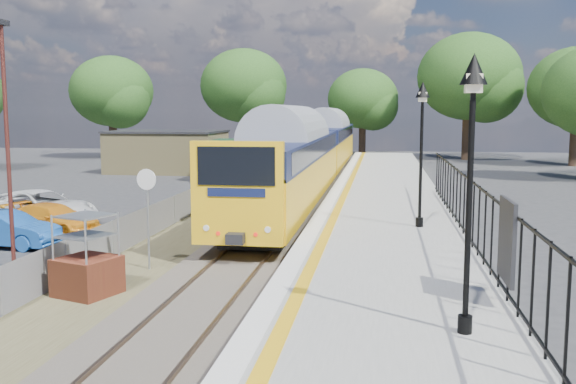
% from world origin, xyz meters
% --- Properties ---
extents(ground, '(120.00, 120.00, 0.00)m').
position_xyz_m(ground, '(0.00, 0.00, 0.00)').
color(ground, '#2D2D30').
rests_on(ground, ground).
extents(track_bed, '(5.90, 80.00, 0.29)m').
position_xyz_m(track_bed, '(-0.47, 9.67, 0.09)').
color(track_bed, '#473F38').
rests_on(track_bed, ground).
extents(platform, '(5.00, 70.00, 0.90)m').
position_xyz_m(platform, '(4.20, 8.00, 0.45)').
color(platform, gray).
rests_on(platform, ground).
extents(platform_edge, '(0.90, 70.00, 0.01)m').
position_xyz_m(platform_edge, '(2.14, 8.00, 0.90)').
color(platform_edge, silver).
rests_on(platform_edge, platform).
extents(victorian_lamp_south, '(0.44, 0.44, 4.60)m').
position_xyz_m(victorian_lamp_south, '(5.50, -4.00, 4.30)').
color(victorian_lamp_south, black).
rests_on(victorian_lamp_south, platform).
extents(victorian_lamp_north, '(0.44, 0.44, 4.60)m').
position_xyz_m(victorian_lamp_north, '(5.30, 6.00, 4.30)').
color(victorian_lamp_north, black).
rests_on(victorian_lamp_north, platform).
extents(palisade_fence, '(0.12, 26.00, 2.00)m').
position_xyz_m(palisade_fence, '(6.55, 2.24, 1.84)').
color(palisade_fence, black).
rests_on(palisade_fence, platform).
extents(wire_fence, '(0.06, 52.00, 1.20)m').
position_xyz_m(wire_fence, '(-4.20, 12.00, 0.60)').
color(wire_fence, '#999EA3').
rests_on(wire_fence, ground).
extents(outbuilding, '(10.80, 10.10, 3.12)m').
position_xyz_m(outbuilding, '(-10.91, 31.21, 1.52)').
color(outbuilding, tan).
rests_on(outbuilding, ground).
extents(tree_line, '(56.80, 43.80, 11.88)m').
position_xyz_m(tree_line, '(1.40, 42.00, 6.61)').
color(tree_line, '#332319').
rests_on(tree_line, ground).
extents(train, '(2.82, 40.83, 3.51)m').
position_xyz_m(train, '(0.00, 23.48, 2.34)').
color(train, '#ECB115').
rests_on(train, ground).
extents(brick_plinth, '(1.66, 1.66, 2.09)m').
position_xyz_m(brick_plinth, '(-3.09, -0.07, 1.01)').
color(brick_plinth, brown).
rests_on(brick_plinth, ground).
extents(speed_sign, '(0.60, 0.13, 2.96)m').
position_xyz_m(speed_sign, '(-2.50, 2.58, 2.04)').
color(speed_sign, '#999EA3').
rests_on(speed_sign, ground).
extents(carpark_lamp, '(0.25, 0.50, 7.09)m').
position_xyz_m(carpark_lamp, '(-6.42, 2.13, 4.04)').
color(carpark_lamp, '#491D18').
rests_on(carpark_lamp, ground).
extents(car_blue, '(3.81, 1.66, 1.22)m').
position_xyz_m(car_blue, '(-8.47, 5.06, 0.61)').
color(car_blue, '#1B51A2').
rests_on(car_blue, ground).
extents(car_yellow, '(4.19, 2.58, 1.13)m').
position_xyz_m(car_yellow, '(-8.07, 7.45, 0.57)').
color(car_yellow, orange).
rests_on(car_yellow, ground).
extents(car_white, '(5.50, 3.67, 1.40)m').
position_xyz_m(car_white, '(-9.60, 9.23, 0.70)').
color(car_white, white).
rests_on(car_white, ground).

